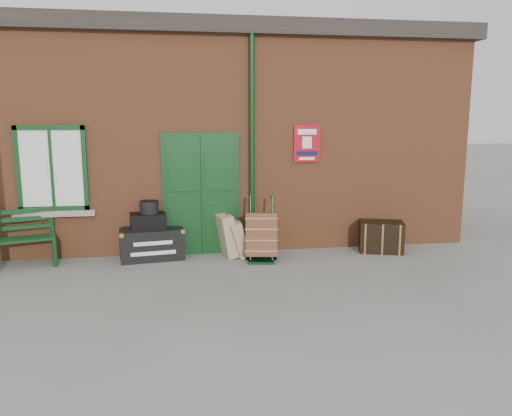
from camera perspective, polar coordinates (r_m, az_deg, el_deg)
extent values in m
plane|color=gray|center=(8.15, -3.53, -7.79)|extent=(80.00, 80.00, 0.00)
cube|color=brown|center=(11.26, -5.33, 7.51)|extent=(10.00, 4.00, 4.00)
cube|color=#38302B|center=(11.37, -5.52, 18.41)|extent=(10.30, 4.30, 0.30)
cube|color=#0F3715|center=(9.30, -6.29, 1.38)|extent=(1.42, 0.12, 2.32)
cube|color=white|center=(9.47, -22.31, 4.19)|extent=(1.20, 0.08, 1.50)
cylinder|color=#0D3415|center=(9.26, -0.46, 7.00)|extent=(0.10, 0.10, 4.00)
cube|color=#B00C1A|center=(9.51, 5.81, 7.34)|extent=(0.50, 0.03, 0.70)
cube|color=#0F3715|center=(9.40, -26.92, -3.38)|extent=(1.68, 0.86, 0.04)
cube|color=#0F3715|center=(9.58, -27.02, -1.30)|extent=(1.58, 0.48, 0.43)
cube|color=#0D3415|center=(9.45, -22.07, -4.47)|extent=(0.19, 0.49, 0.49)
cube|color=black|center=(9.26, -11.83, -4.00)|extent=(1.19, 0.76, 0.56)
cube|color=black|center=(9.17, -12.24, -1.46)|extent=(0.67, 0.53, 0.28)
cylinder|color=black|center=(9.12, -12.11, 0.10)|extent=(0.38, 0.38, 0.22)
cube|color=tan|center=(9.21, -3.33, -3.12)|extent=(0.44, 0.60, 0.79)
cube|color=tan|center=(9.15, -2.15, -3.55)|extent=(0.46, 0.56, 0.69)
cube|color=#0D3415|center=(8.89, 0.61, -6.09)|extent=(0.49, 0.39, 0.04)
cylinder|color=#0D3415|center=(8.91, -0.64, -2.37)|extent=(0.08, 0.32, 1.13)
cylinder|color=#0D3415|center=(8.91, 1.87, -2.37)|extent=(0.08, 0.32, 1.13)
cylinder|color=black|center=(9.04, -1.03, -5.26)|extent=(0.08, 0.22, 0.21)
cylinder|color=black|center=(9.04, 2.25, -5.26)|extent=(0.08, 0.22, 0.21)
cube|color=brown|center=(8.91, 0.61, -3.12)|extent=(0.64, 0.68, 0.84)
cube|color=black|center=(9.84, 14.11, -3.18)|extent=(0.93, 0.74, 0.58)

